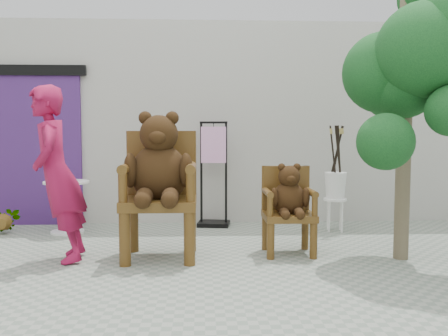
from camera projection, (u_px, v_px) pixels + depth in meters
name	position (u px, v px, depth m)	size (l,w,h in m)	color
ground_plane	(268.00, 273.00, 4.58)	(60.00, 60.00, 0.00)	gray
back_wall	(241.00, 123.00, 7.55)	(9.00, 1.00, 3.00)	#B0AEA5
doorway	(40.00, 146.00, 6.92)	(1.40, 0.11, 2.33)	#432062
chair_big	(159.00, 174.00, 5.10)	(0.79, 0.83, 1.58)	#472D0F
chair_small	(288.00, 200.00, 5.29)	(0.56, 0.55, 1.02)	#472D0F
person	(57.00, 175.00, 4.94)	(0.67, 0.44, 1.84)	maroon
cafe_table	(67.00, 201.00, 6.38)	(0.60, 0.60, 0.70)	white
display_stand	(214.00, 186.00, 6.85)	(0.50, 0.41, 1.51)	black
stool_bucket	(336.00, 185.00, 6.48)	(0.32, 0.32, 1.45)	white
tree	(420.00, 58.00, 4.85)	(1.60, 1.60, 3.18)	#4D422E
potted_plant	(5.00, 219.00, 6.40)	(0.34, 0.30, 0.38)	#0E3416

